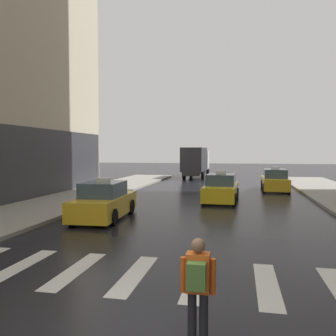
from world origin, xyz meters
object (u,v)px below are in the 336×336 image
(taxi_lead, at_px, (104,202))
(taxi_second, at_px, (221,189))
(pedestrian_with_backpack, at_px, (198,283))
(box_truck, at_px, (196,161))
(taxi_third, at_px, (275,181))

(taxi_lead, xyz_separation_m, taxi_second, (4.83, 6.30, 0.00))
(taxi_second, xyz_separation_m, pedestrian_with_backpack, (0.45, -15.50, 0.25))
(taxi_lead, height_order, box_truck, box_truck)
(taxi_lead, bearing_deg, taxi_third, 56.12)
(taxi_third, xyz_separation_m, box_truck, (-7.37, 10.75, 1.13))
(taxi_lead, relative_size, box_truck, 0.61)
(taxi_lead, height_order, pedestrian_with_backpack, taxi_lead)
(pedestrian_with_backpack, bearing_deg, taxi_third, 81.56)
(taxi_lead, relative_size, pedestrian_with_backpack, 2.80)
(taxi_third, bearing_deg, pedestrian_with_backpack, -98.44)
(taxi_third, relative_size, box_truck, 0.60)
(taxi_second, distance_m, pedestrian_with_backpack, 15.51)
(taxi_lead, xyz_separation_m, box_truck, (1.16, 23.44, 1.13))
(taxi_second, bearing_deg, box_truck, 102.08)
(taxi_third, height_order, box_truck, box_truck)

